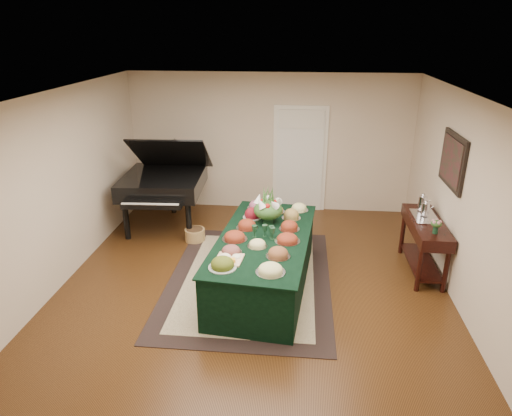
# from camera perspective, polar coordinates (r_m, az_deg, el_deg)

# --- Properties ---
(ground) EXTENTS (6.00, 6.00, 0.00)m
(ground) POSITION_cam_1_polar(r_m,az_deg,el_deg) (6.77, -0.26, -9.23)
(ground) COLOR black
(ground) RESTS_ON ground
(area_rug) EXTENTS (2.35, 3.30, 0.01)m
(area_rug) POSITION_cam_1_polar(r_m,az_deg,el_deg) (6.83, -0.81, -8.87)
(area_rug) COLOR black
(area_rug) RESTS_ON ground
(kitchen_doorway) EXTENTS (1.05, 0.07, 2.10)m
(kitchen_doorway) POSITION_cam_1_polar(r_m,az_deg,el_deg) (9.08, 5.48, 5.92)
(kitchen_doorway) COLOR silver
(kitchen_doorway) RESTS_ON ground
(buffet_table) EXTENTS (1.47, 2.70, 0.78)m
(buffet_table) POSITION_cam_1_polar(r_m,az_deg,el_deg) (6.49, 1.02, -6.68)
(buffet_table) COLOR black
(buffet_table) RESTS_ON ground
(food_platters) EXTENTS (1.21, 2.34, 0.12)m
(food_platters) POSITION_cam_1_polar(r_m,az_deg,el_deg) (6.31, 0.96, -3.11)
(food_platters) COLOR silver
(food_platters) RESTS_ON buffet_table
(cutting_board) EXTENTS (0.36, 0.36, 0.10)m
(cutting_board) POSITION_cam_1_polar(r_m,az_deg,el_deg) (5.72, -3.33, -6.09)
(cutting_board) COLOR tan
(cutting_board) RESTS_ON buffet_table
(green_goblets) EXTENTS (0.33, 0.15, 0.18)m
(green_goblets) POSITION_cam_1_polar(r_m,az_deg,el_deg) (6.24, 1.21, -2.98)
(green_goblets) COLOR #14331F
(green_goblets) RESTS_ON buffet_table
(floral_centerpiece) EXTENTS (0.44, 0.44, 0.44)m
(floral_centerpiece) POSITION_cam_1_polar(r_m,az_deg,el_deg) (6.65, 1.52, 0.22)
(floral_centerpiece) COLOR #14331F
(floral_centerpiece) RESTS_ON buffet_table
(grand_piano) EXTENTS (1.58, 1.77, 1.73)m
(grand_piano) POSITION_cam_1_polar(r_m,az_deg,el_deg) (8.42, -11.47, 3.20)
(grand_piano) COLOR black
(grand_piano) RESTS_ON ground
(wicker_basket) EXTENTS (0.35, 0.35, 0.22)m
(wicker_basket) POSITION_cam_1_polar(r_m,az_deg,el_deg) (8.02, -7.64, -3.34)
(wicker_basket) COLOR olive
(wicker_basket) RESTS_ON ground
(mahogany_sideboard) EXTENTS (0.45, 1.39, 0.83)m
(mahogany_sideboard) POSITION_cam_1_polar(r_m,az_deg,el_deg) (7.21, 20.40, -2.87)
(mahogany_sideboard) COLOR black
(mahogany_sideboard) RESTS_ON ground
(tea_service) EXTENTS (0.34, 0.58, 0.30)m
(tea_service) POSITION_cam_1_polar(r_m,az_deg,el_deg) (7.32, 20.28, 0.08)
(tea_service) COLOR silver
(tea_service) RESTS_ON mahogany_sideboard
(pink_bouquet) EXTENTS (0.16, 0.16, 0.21)m
(pink_bouquet) POSITION_cam_1_polar(r_m,az_deg,el_deg) (6.70, 21.61, -1.89)
(pink_bouquet) COLOR #14331F
(pink_bouquet) RESTS_ON mahogany_sideboard
(wall_painting) EXTENTS (0.05, 0.95, 0.75)m
(wall_painting) POSITION_cam_1_polar(r_m,az_deg,el_deg) (6.92, 23.36, 5.44)
(wall_painting) COLOR black
(wall_painting) RESTS_ON ground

